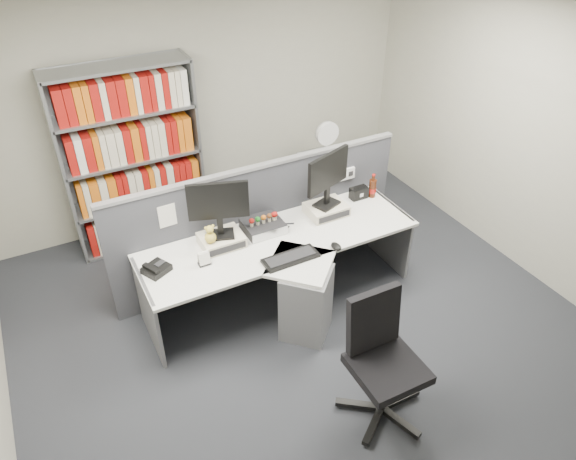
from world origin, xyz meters
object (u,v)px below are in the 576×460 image
desk_fan (327,136)px  desktop_pc (263,226)px  mouse (336,246)px  filing_cabinet (324,185)px  desk_phone (156,269)px  desk (291,274)px  keyboard (290,258)px  monitor_right (328,175)px  cola_bottle (372,188)px  office_chair (381,356)px  speaker (359,193)px  shelving_unit (133,161)px  desk_calendar (204,259)px  monitor_left (218,205)px

desk_fan → desktop_pc: bearing=-142.2°
mouse → filing_cabinet: mouse is taller
mouse → desk_phone: 1.58m
mouse → desk: bearing=158.6°
keyboard → desk_phone: (-1.09, 0.38, 0.02)m
desk → desk_fan: (1.20, 1.40, 0.54)m
monitor_right → filing_cabinet: (0.60, 1.02, -0.80)m
keyboard → filing_cabinet: (1.26, 1.50, -0.39)m
cola_bottle → office_chair: bearing=-122.5°
monitor_right → keyboard: bearing=-143.5°
speaker → shelving_unit: bearing=144.8°
speaker → filing_cabinet: 1.03m
shelving_unit → cola_bottle: bearing=-34.1°
desk → keyboard: bearing=-119.6°
desk_calendar → shelving_unit: 1.68m
desk_calendar → speaker: desk_calendar is taller
shelving_unit → desktop_pc: bearing=-60.2°
desk_phone → filing_cabinet: 2.63m
desk → monitor_left: (-0.50, 0.38, 0.69)m
cola_bottle → office_chair: size_ratio=0.24×
cola_bottle → shelving_unit: size_ratio=0.13×
desktop_pc → keyboard: (0.02, -0.51, -0.03)m
monitor_left → cola_bottle: (1.68, 0.06, -0.33)m
keyboard → desk: bearing=60.4°
filing_cabinet → desk_fan: desk_fan is taller
monitor_left → desk_calendar: monitor_left is taller
mouse → monitor_right: bearing=67.9°
shelving_unit → office_chair: bearing=-72.2°
monitor_right → desk_calendar: bearing=-171.6°
cola_bottle → keyboard: bearing=-156.3°
speaker → office_chair: (-0.94, -1.74, -0.22)m
speaker → desktop_pc: bearing=-176.4°
mouse → cola_bottle: size_ratio=0.49×
monitor_left → office_chair: monitor_left is taller
keyboard → office_chair: bearing=-82.6°
mouse → keyboard: bearing=173.4°
desk_phone → shelving_unit: shelving_unit is taller
desk_phone → keyboard: bearing=-19.1°
monitor_left → mouse: 1.11m
desk → shelving_unit: shelving_unit is taller
shelving_unit → office_chair: size_ratio=1.90×
monitor_left → keyboard: 0.77m
monitor_right → mouse: bearing=-112.1°
monitor_right → mouse: size_ratio=4.40×
filing_cabinet → office_chair: 2.89m
desk_calendar → speaker: size_ratio=0.70×
desktop_pc → filing_cabinet: 1.67m
monitor_right → monitor_left: bearing=-180.0°
desktop_pc → speaker: (1.12, 0.07, 0.01)m
desk_phone → desk_fan: size_ratio=0.56×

